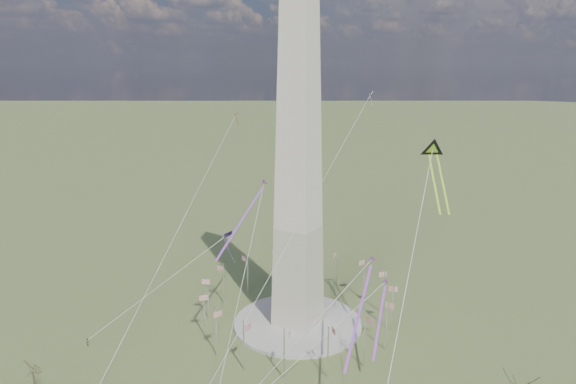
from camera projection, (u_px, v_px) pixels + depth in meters
The scene contains 13 objects.
ground at pixel (298, 324), 144.70m from camera, with size 2000.00×2000.00×0.00m, color #425A2D.
plaza at pixel (298, 323), 144.60m from camera, with size 36.00×36.00×0.80m, color #A8A199.
washington_monument at pixel (299, 157), 132.98m from camera, with size 15.56×15.56×100.00m.
flagpole_ring at pixel (298, 300), 142.92m from camera, with size 54.40×54.40×13.00m.
tree_far at pixel (33, 370), 112.29m from camera, with size 5.03×5.03×8.80m.
person_west at pixel (88, 342), 133.59m from camera, with size 0.93×0.73×1.92m, color gray.
kite_delta_black at pixel (433, 154), 119.94m from camera, with size 11.60×17.02×14.22m.
kite_diamond_purple at pixel (228, 238), 147.62m from camera, with size 2.70×3.49×10.19m.
kite_streamer_left at pixel (364, 295), 114.26m from camera, with size 5.54×24.21×16.72m.
kite_streamer_mid at pixel (249, 208), 131.59m from camera, with size 2.15×22.82×15.67m.
kite_streamer_right at pixel (381, 310), 125.41m from camera, with size 5.28×18.17×12.64m.
kite_small_red at pixel (237, 115), 185.55m from camera, with size 1.45×2.02×5.09m.
kite_small_white at pixel (371, 95), 159.34m from camera, with size 1.20×1.91×4.31m.
Camera 1 is at (64.34, -114.36, 71.56)m, focal length 32.00 mm.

